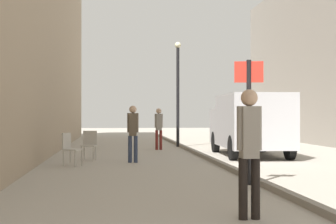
# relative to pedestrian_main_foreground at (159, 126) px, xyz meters

# --- Properties ---
(ground_plane) EXTENTS (80.00, 80.00, 0.00)m
(ground_plane) POSITION_rel_pedestrian_main_foreground_xyz_m (-0.42, -6.10, -0.99)
(ground_plane) COLOR #A8A093
(kerb_strip) EXTENTS (0.16, 40.00, 0.12)m
(kerb_strip) POSITION_rel_pedestrian_main_foreground_xyz_m (1.16, -6.10, -0.93)
(kerb_strip) COLOR gray
(kerb_strip) RESTS_ON ground_plane
(pedestrian_main_foreground) EXTENTS (0.34, 0.22, 1.72)m
(pedestrian_main_foreground) POSITION_rel_pedestrian_main_foreground_xyz_m (0.00, 0.00, 0.00)
(pedestrian_main_foreground) COLOR maroon
(pedestrian_main_foreground) RESTS_ON ground_plane
(pedestrian_mid_block) EXTENTS (0.36, 0.24, 1.82)m
(pedestrian_mid_block) POSITION_rel_pedestrian_main_foreground_xyz_m (-0.00, -13.98, 0.06)
(pedestrian_mid_block) COLOR black
(pedestrian_mid_block) RESTS_ON ground_plane
(pedestrian_far_crossing) EXTENTS (0.34, 0.23, 1.73)m
(pedestrian_far_crossing) POSITION_rel_pedestrian_main_foreground_xyz_m (-1.29, -5.49, 0.01)
(pedestrian_far_crossing) COLOR #2D3851
(pedestrian_far_crossing) RESTS_ON ground_plane
(delivery_van) EXTENTS (2.26, 5.11, 2.15)m
(delivery_van) POSITION_rel_pedestrian_main_foreground_xyz_m (2.91, -3.43, 0.18)
(delivery_van) COLOR #B7B7BC
(delivery_van) RESTS_ON ground_plane
(street_sign_post) EXTENTS (0.59, 0.15, 2.60)m
(street_sign_post) POSITION_rel_pedestrian_main_foreground_xyz_m (0.92, -10.61, 0.55)
(street_sign_post) COLOR black
(street_sign_post) RESTS_ON ground_plane
(lamp_post) EXTENTS (0.28, 0.28, 4.76)m
(lamp_post) POSITION_rel_pedestrian_main_foreground_xyz_m (1.04, 1.85, 1.73)
(lamp_post) COLOR black
(lamp_post) RESTS_ON ground_plane
(cafe_chair_near_window) EXTENTS (0.50, 0.50, 0.94)m
(cafe_chair_near_window) POSITION_rel_pedestrian_main_foreground_xyz_m (-2.64, -4.55, -0.45)
(cafe_chair_near_window) COLOR #B7B2A8
(cafe_chair_near_window) RESTS_ON ground_plane
(cafe_chair_by_doorway) EXTENTS (0.59, 0.59, 0.94)m
(cafe_chair_by_doorway) POSITION_rel_pedestrian_main_foreground_xyz_m (-3.11, -6.31, -0.45)
(cafe_chair_by_doorway) COLOR #B7B2A8
(cafe_chair_by_doorway) RESTS_ON ground_plane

